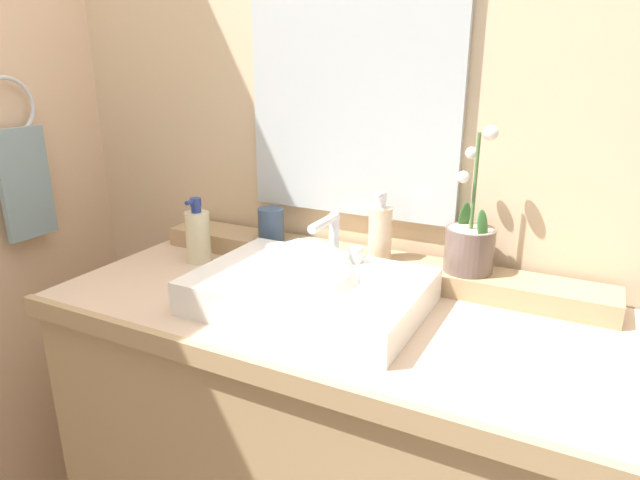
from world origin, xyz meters
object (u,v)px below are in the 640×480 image
sink_basin (308,292)px  soap_dispenser (380,232)px  hand_towel (26,184)px  lotion_bottle (198,235)px  potted_plant (470,242)px  soap_bar (279,248)px  tumbler_cup (271,224)px

sink_basin → soap_dispenser: 0.26m
hand_towel → lotion_bottle: bearing=12.9°
potted_plant → soap_dispenser: bearing=-174.8°
potted_plant → lotion_bottle: potted_plant is taller
soap_bar → tumbler_cup: size_ratio=0.81×
tumbler_cup → hand_towel: size_ratio=0.28×
soap_dispenser → hand_towel: size_ratio=0.54×
soap_dispenser → lotion_bottle: (-0.47, -0.11, -0.05)m
soap_bar → soap_dispenser: bearing=32.3°
soap_bar → sink_basin: bearing=-37.4°
tumbler_cup → hand_towel: (-0.66, -0.23, 0.09)m
tumbler_cup → lotion_bottle: bearing=-143.9°
sink_basin → tumbler_cup: sink_basin is taller
soap_bar → potted_plant: potted_plant is taller
sink_basin → soap_bar: sink_basin is taller
potted_plant → hand_towel: 1.21m
soap_bar → potted_plant: bearing=19.8°
soap_bar → lotion_bottle: lotion_bottle is taller
sink_basin → soap_dispenser: soap_dispenser is taller
hand_towel → potted_plant: bearing=11.7°
potted_plant → lotion_bottle: (-0.68, -0.13, -0.05)m
tumbler_cup → hand_towel: hand_towel is taller
soap_bar → potted_plant: 0.44m
soap_dispenser → tumbler_cup: (-0.31, 0.00, -0.03)m
sink_basin → potted_plant: size_ratio=1.46×
tumbler_cup → potted_plant: bearing=1.7°
hand_towel → tumbler_cup: bearing=19.1°
sink_basin → soap_dispenser: size_ratio=2.91×
sink_basin → lotion_bottle: sink_basin is taller
sink_basin → potted_plant: potted_plant is taller
sink_basin → soap_bar: bearing=142.6°
potted_plant → tumbler_cup: 0.52m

